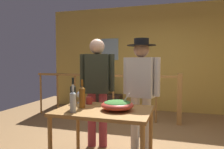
{
  "coord_description": "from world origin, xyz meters",
  "views": [
    {
      "loc": [
        0.55,
        -3.24,
        1.35
      ],
      "look_at": [
        -0.29,
        -0.46,
        1.17
      ],
      "focal_mm": 34.38,
      "sensor_mm": 36.0,
      "label": 1
    }
  ],
  "objects_px": {
    "framed_picture": "(110,49)",
    "wine_bottle_dark": "(73,96)",
    "flat_screen_tv": "(105,86)",
    "wine_glass": "(79,95)",
    "stair_railing": "(123,91)",
    "wine_bottle_amber": "(82,96)",
    "person_standing_left": "(97,84)",
    "serving_table": "(104,116)",
    "salad_bowl": "(117,105)",
    "person_standing_right": "(141,85)",
    "wine_bottle_clear": "(73,101)",
    "mug_red": "(89,100)",
    "tv_console": "(105,102)"
  },
  "relations": [
    {
      "from": "framed_picture",
      "to": "person_standing_left",
      "type": "distance_m",
      "value": 2.88
    },
    {
      "from": "salad_bowl",
      "to": "wine_glass",
      "type": "height_order",
      "value": "salad_bowl"
    },
    {
      "from": "wine_bottle_amber",
      "to": "person_standing_left",
      "type": "height_order",
      "value": "person_standing_left"
    },
    {
      "from": "wine_bottle_amber",
      "to": "stair_railing",
      "type": "bearing_deg",
      "value": 90.48
    },
    {
      "from": "flat_screen_tv",
      "to": "wine_glass",
      "type": "height_order",
      "value": "wine_glass"
    },
    {
      "from": "mug_red",
      "to": "salad_bowl",
      "type": "bearing_deg",
      "value": -26.87
    },
    {
      "from": "stair_railing",
      "to": "wine_glass",
      "type": "xyz_separation_m",
      "value": [
        -0.15,
        -1.97,
        0.2
      ]
    },
    {
      "from": "framed_picture",
      "to": "wine_bottle_dark",
      "type": "bearing_deg",
      "value": -79.88
    },
    {
      "from": "flat_screen_tv",
      "to": "wine_bottle_amber",
      "type": "height_order",
      "value": "wine_bottle_amber"
    },
    {
      "from": "tv_console",
      "to": "framed_picture",
      "type": "bearing_deg",
      "value": 81.41
    },
    {
      "from": "wine_bottle_clear",
      "to": "flat_screen_tv",
      "type": "bearing_deg",
      "value": 102.59
    },
    {
      "from": "tv_console",
      "to": "wine_bottle_amber",
      "type": "xyz_separation_m",
      "value": [
        0.75,
        -3.12,
        0.69
      ]
    },
    {
      "from": "wine_bottle_dark",
      "to": "person_standing_right",
      "type": "bearing_deg",
      "value": 47.22
    },
    {
      "from": "framed_picture",
      "to": "tv_console",
      "type": "relative_size",
      "value": 0.67
    },
    {
      "from": "person_standing_left",
      "to": "flat_screen_tv",
      "type": "bearing_deg",
      "value": -85.72
    },
    {
      "from": "wine_bottle_clear",
      "to": "mug_red",
      "type": "distance_m",
      "value": 0.49
    },
    {
      "from": "framed_picture",
      "to": "salad_bowl",
      "type": "height_order",
      "value": "framed_picture"
    },
    {
      "from": "flat_screen_tv",
      "to": "serving_table",
      "type": "height_order",
      "value": "flat_screen_tv"
    },
    {
      "from": "framed_picture",
      "to": "person_standing_right",
      "type": "height_order",
      "value": "framed_picture"
    },
    {
      "from": "framed_picture",
      "to": "person_standing_left",
      "type": "relative_size",
      "value": 0.36
    },
    {
      "from": "stair_railing",
      "to": "tv_console",
      "type": "height_order",
      "value": "stair_railing"
    },
    {
      "from": "person_standing_left",
      "to": "person_standing_right",
      "type": "bearing_deg",
      "value": 168.23
    },
    {
      "from": "serving_table",
      "to": "person_standing_left",
      "type": "height_order",
      "value": "person_standing_left"
    },
    {
      "from": "wine_bottle_dark",
      "to": "person_standing_left",
      "type": "xyz_separation_m",
      "value": [
        0.02,
        0.77,
        0.07
      ]
    },
    {
      "from": "tv_console",
      "to": "person_standing_left",
      "type": "height_order",
      "value": "person_standing_left"
    },
    {
      "from": "serving_table",
      "to": "wine_glass",
      "type": "relative_size",
      "value": 7.03
    },
    {
      "from": "framed_picture",
      "to": "stair_railing",
      "type": "height_order",
      "value": "framed_picture"
    },
    {
      "from": "wine_bottle_dark",
      "to": "wine_bottle_amber",
      "type": "height_order",
      "value": "wine_bottle_dark"
    },
    {
      "from": "salad_bowl",
      "to": "person_standing_right",
      "type": "xyz_separation_m",
      "value": [
        0.18,
        0.67,
        0.18
      ]
    },
    {
      "from": "stair_railing",
      "to": "flat_screen_tv",
      "type": "height_order",
      "value": "stair_railing"
    },
    {
      "from": "serving_table",
      "to": "wine_bottle_dark",
      "type": "bearing_deg",
      "value": -165.74
    },
    {
      "from": "framed_picture",
      "to": "wine_bottle_dark",
      "type": "relative_size",
      "value": 1.55
    },
    {
      "from": "wine_bottle_clear",
      "to": "wine_glass",
      "type": "bearing_deg",
      "value": 107.83
    },
    {
      "from": "mug_red",
      "to": "person_standing_right",
      "type": "xyz_separation_m",
      "value": [
        0.64,
        0.44,
        0.19
      ]
    },
    {
      "from": "stair_railing",
      "to": "wine_bottle_amber",
      "type": "distance_m",
      "value": 2.26
    },
    {
      "from": "stair_railing",
      "to": "wine_bottle_dark",
      "type": "distance_m",
      "value": 2.35
    },
    {
      "from": "framed_picture",
      "to": "stair_railing",
      "type": "relative_size",
      "value": 0.17
    },
    {
      "from": "salad_bowl",
      "to": "framed_picture",
      "type": "bearing_deg",
      "value": 108.87
    },
    {
      "from": "wine_glass",
      "to": "wine_bottle_amber",
      "type": "relative_size",
      "value": 0.45
    },
    {
      "from": "tv_console",
      "to": "flat_screen_tv",
      "type": "bearing_deg",
      "value": -90.0
    },
    {
      "from": "tv_console",
      "to": "wine_bottle_dark",
      "type": "relative_size",
      "value": 2.32
    },
    {
      "from": "salad_bowl",
      "to": "person_standing_right",
      "type": "height_order",
      "value": "person_standing_right"
    },
    {
      "from": "stair_railing",
      "to": "wine_glass",
      "type": "bearing_deg",
      "value": -94.5
    },
    {
      "from": "mug_red",
      "to": "wine_bottle_clear",
      "type": "bearing_deg",
      "value": -89.67
    },
    {
      "from": "flat_screen_tv",
      "to": "wine_bottle_clear",
      "type": "height_order",
      "value": "wine_bottle_clear"
    },
    {
      "from": "serving_table",
      "to": "wine_glass",
      "type": "bearing_deg",
      "value": 149.66
    },
    {
      "from": "serving_table",
      "to": "mug_red",
      "type": "xyz_separation_m",
      "value": [
        -0.3,
        0.24,
        0.13
      ]
    },
    {
      "from": "wine_glass",
      "to": "wine_bottle_clear",
      "type": "height_order",
      "value": "wine_bottle_clear"
    },
    {
      "from": "salad_bowl",
      "to": "wine_glass",
      "type": "distance_m",
      "value": 0.68
    },
    {
      "from": "tv_console",
      "to": "salad_bowl",
      "type": "height_order",
      "value": "salad_bowl"
    }
  ]
}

